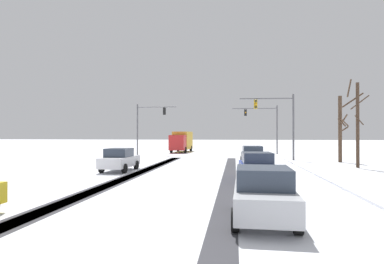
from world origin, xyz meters
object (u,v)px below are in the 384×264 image
object	(u,v)px
traffic_signal_far_left	(148,121)
car_silver_fourth	(263,194)
traffic_signal_near_right	(279,116)
car_blue_third	(257,167)
car_white_second	(120,160)
traffic_signal_far_right	(264,121)
bare_tree_sidewalk_mid	(357,121)
car_grey_lead	(252,155)
bare_tree_sidewalk_far	(340,129)
box_truck_delivery	(182,141)

from	to	relation	value
traffic_signal_far_left	car_silver_fourth	xyz separation A→B (m)	(11.88, -29.94, -3.56)
traffic_signal_near_right	car_blue_third	bearing A→B (deg)	-102.36
traffic_signal_near_right	car_white_second	world-z (taller)	traffic_signal_near_right
traffic_signal_far_right	bare_tree_sidewalk_mid	size ratio (longest dim) A/B	0.93
traffic_signal_far_right	car_silver_fourth	bearing A→B (deg)	-95.26
car_white_second	bare_tree_sidewalk_mid	distance (m)	18.19
car_grey_lead	car_white_second	world-z (taller)	same
traffic_signal_far_left	car_silver_fourth	size ratio (longest dim) A/B	1.57
traffic_signal_far_right	bare_tree_sidewalk_far	xyz separation A→B (m)	(5.85, -12.26, -1.27)
traffic_signal_near_right	bare_tree_sidewalk_mid	bearing A→B (deg)	-48.07
car_blue_third	car_white_second	bearing A→B (deg)	157.31
traffic_signal_far_left	traffic_signal_far_right	bearing A→B (deg)	14.77
traffic_signal_far_right	traffic_signal_far_left	xyz separation A→B (m)	(-15.00, -3.95, -0.05)
traffic_signal_near_right	bare_tree_sidewalk_mid	size ratio (longest dim) A/B	0.93
car_white_second	car_grey_lead	bearing A→B (deg)	31.51
car_silver_fourth	bare_tree_sidewalk_mid	size ratio (longest dim) A/B	0.59
car_white_second	box_truck_delivery	xyz separation A→B (m)	(0.32, 24.86, 0.82)
car_white_second	traffic_signal_far_left	bearing A→B (deg)	99.22
traffic_signal_near_right	car_white_second	xyz separation A→B (m)	(-12.36, -9.90, -3.56)
car_silver_fourth	car_blue_third	bearing A→B (deg)	87.46
bare_tree_sidewalk_far	car_blue_third	bearing A→B (deg)	-122.49
car_white_second	car_silver_fourth	size ratio (longest dim) A/B	0.99
car_grey_lead	traffic_signal_near_right	bearing A→B (deg)	55.63
traffic_signal_far_right	car_grey_lead	distance (m)	16.57
traffic_signal_far_left	bare_tree_sidewalk_far	bearing A→B (deg)	-21.73
traffic_signal_far_left	car_silver_fourth	world-z (taller)	traffic_signal_far_left
traffic_signal_far_left	bare_tree_sidewalk_far	size ratio (longest dim) A/B	1.05
car_silver_fourth	bare_tree_sidewalk_far	size ratio (longest dim) A/B	0.67
traffic_signal_far_right	traffic_signal_far_left	size ratio (longest dim) A/B	1.00
car_silver_fourth	box_truck_delivery	xyz separation A→B (m)	(-8.66, 36.88, 0.82)
car_white_second	bare_tree_sidewalk_mid	size ratio (longest dim) A/B	0.59
car_grey_lead	car_silver_fourth	xyz separation A→B (m)	(-0.64, -17.92, 0.00)
box_truck_delivery	traffic_signal_near_right	bearing A→B (deg)	-51.16
traffic_signal_near_right	car_grey_lead	bearing A→B (deg)	-124.37
car_white_second	bare_tree_sidewalk_mid	bearing A→B (deg)	13.55
car_blue_third	bare_tree_sidewalk_mid	xyz separation A→B (m)	(8.14, 8.12, 2.82)
car_blue_third	bare_tree_sidewalk_far	bearing A→B (deg)	57.51
car_grey_lead	box_truck_delivery	xyz separation A→B (m)	(-9.30, 18.96, 0.82)
car_blue_third	car_silver_fourth	distance (m)	8.13
car_grey_lead	box_truck_delivery	world-z (taller)	box_truck_delivery
traffic_signal_near_right	traffic_signal_far_left	bearing A→B (deg)	152.30
car_blue_third	bare_tree_sidewalk_mid	size ratio (longest dim) A/B	0.60
car_grey_lead	box_truck_delivery	distance (m)	21.14
car_silver_fourth	car_grey_lead	bearing A→B (deg)	87.94
traffic_signal_far_right	bare_tree_sidewalk_far	bearing A→B (deg)	-64.50
traffic_signal_far_left	car_white_second	xyz separation A→B (m)	(2.91, -17.92, -3.56)
traffic_signal_near_right	car_grey_lead	world-z (taller)	traffic_signal_near_right
traffic_signal_far_right	car_grey_lead	bearing A→B (deg)	-98.80
car_white_second	box_truck_delivery	world-z (taller)	box_truck_delivery
car_white_second	car_silver_fourth	world-z (taller)	same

